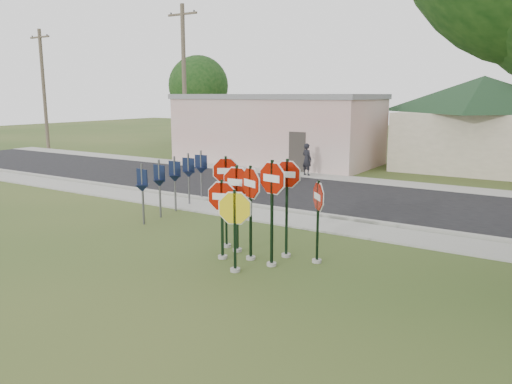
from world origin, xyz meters
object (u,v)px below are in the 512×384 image
Objects in this scene: stop_sign_center at (251,199)px; utility_pole_near at (184,81)px; pedestrian at (307,159)px; stop_sign_left at (222,209)px; stop_sign_yellow at (235,221)px.

stop_sign_center is 19.84m from utility_pole_near.
utility_pole_near is 5.75× the size of pedestrian.
stop_sign_center is 0.27× the size of utility_pole_near.
stop_sign_left is at bearing -153.28° from stop_sign_center.
pedestrian is at bearing 110.80° from stop_sign_center.
pedestrian is (-4.17, 13.02, -0.41)m from stop_sign_left.
pedestrian is (-4.82, 12.70, -0.69)m from stop_sign_center.
stop_sign_center is at bearing -44.83° from utility_pole_near.
stop_sign_yellow is 14.54m from pedestrian.
stop_sign_yellow is 0.22× the size of utility_pole_near.
stop_sign_center is 1.21× the size of stop_sign_yellow.
stop_sign_left is (-0.83, 0.62, 0.06)m from stop_sign_yellow.
pedestrian is (-5.00, 13.65, -0.36)m from stop_sign_yellow.
stop_sign_yellow is 1.27× the size of pedestrian.
utility_pole_near is (-13.86, 13.78, 3.39)m from stop_sign_center.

